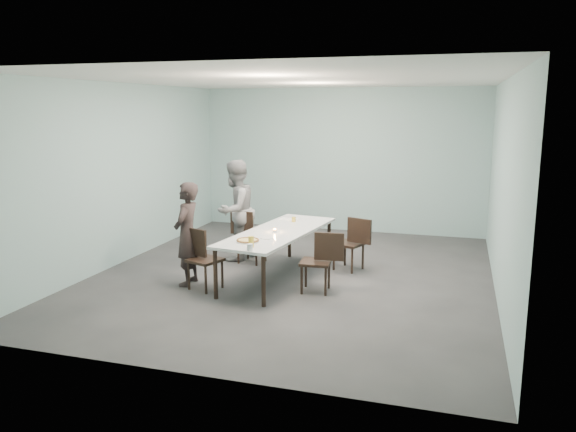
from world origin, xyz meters
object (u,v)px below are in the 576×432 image
(beer_glass, at_px, (251,242))
(tealight, at_px, (275,231))
(side_plate, at_px, (267,238))
(water_tumbler, at_px, (250,247))
(diner_near, at_px, (187,234))
(chair_far_right, at_px, (353,240))
(amber_tumbler, at_px, (294,219))
(chair_far_left, at_px, (248,233))
(table, at_px, (278,234))
(pizza, at_px, (248,240))
(chair_near_left, at_px, (201,254))
(chair_near_right, at_px, (321,258))
(diner_far, at_px, (235,210))

(beer_glass, bearing_deg, tealight, 89.25)
(side_plate, distance_m, water_tumbler, 0.73)
(diner_near, relative_size, water_tumbler, 17.05)
(chair_far_right, height_order, diner_near, diner_near)
(diner_near, relative_size, amber_tumbler, 19.18)
(chair_far_left, bearing_deg, table, -35.91)
(table, relative_size, water_tumbler, 29.96)
(chair_far_left, height_order, diner_near, diner_near)
(beer_glass, bearing_deg, pizza, 118.88)
(chair_far_left, relative_size, water_tumbler, 9.67)
(chair_far_left, height_order, water_tumbler, chair_far_left)
(diner_near, xyz_separation_m, tealight, (1.17, 0.56, 0.00))
(chair_near_left, xyz_separation_m, chair_near_right, (1.71, 0.34, 0.00))
(table, xyz_separation_m, diner_near, (-1.19, -0.67, 0.07))
(tealight, bearing_deg, table, 81.62)
(beer_glass, relative_size, water_tumbler, 1.67)
(chair_near_left, bearing_deg, chair_near_right, 30.25)
(diner_near, distance_m, tealight, 1.30)
(pizza, relative_size, side_plate, 1.89)
(chair_near_left, bearing_deg, tealight, 54.96)
(pizza, height_order, tealight, tealight)
(beer_glass, bearing_deg, chair_near_left, 160.86)
(table, bearing_deg, side_plate, -90.68)
(table, distance_m, side_plate, 0.53)
(chair_far_left, bearing_deg, amber_tumbler, 6.34)
(chair_far_left, xyz_separation_m, side_plate, (0.78, -1.26, 0.25))
(diner_near, xyz_separation_m, amber_tumbler, (1.22, 1.40, 0.02))
(water_tumbler, bearing_deg, amber_tumbler, 89.64)
(chair_near_right, height_order, amber_tumbler, chair_near_right)
(amber_tumbler, bearing_deg, chair_near_left, -122.54)
(pizza, height_order, side_plate, pizza)
(diner_far, xyz_separation_m, amber_tumbler, (1.08, -0.12, -0.07))
(chair_far_right, bearing_deg, water_tumbler, 83.79)
(table, height_order, beer_glass, beer_glass)
(beer_glass, distance_m, tealight, 0.97)
(chair_far_left, height_order, beer_glass, beer_glass)
(pizza, relative_size, water_tumbler, 3.78)
(diner_far, bearing_deg, chair_far_left, 81.42)
(chair_far_left, bearing_deg, chair_near_right, -29.61)
(beer_glass, xyz_separation_m, water_tumbler, (0.05, -0.17, -0.03))
(table, relative_size, chair_near_right, 3.10)
(side_plate, bearing_deg, table, 89.32)
(chair_near_right, bearing_deg, chair_far_right, -106.19)
(diner_near, distance_m, amber_tumbler, 1.86)
(pizza, height_order, water_tumbler, water_tumbler)
(chair_near_left, height_order, pizza, chair_near_left)
(pizza, xyz_separation_m, beer_glass, (0.16, -0.29, 0.06))
(chair_far_left, height_order, amber_tumbler, chair_far_left)
(pizza, bearing_deg, chair_far_right, 52.31)
(chair_near_right, bearing_deg, chair_near_left, 6.03)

